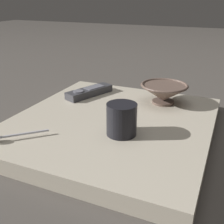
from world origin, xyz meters
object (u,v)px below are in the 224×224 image
cereal_bowl (164,92)px  teaspoon (2,137)px  coffee_mug (122,119)px  tv_remote_near (89,92)px

cereal_bowl → teaspoon: cereal_bowl is taller
cereal_bowl → coffee_mug: bearing=80.6°
cereal_bowl → teaspoon: 0.50m
cereal_bowl → teaspoon: bearing=54.8°
tv_remote_near → cereal_bowl: bearing=-173.6°
coffee_mug → tv_remote_near: 0.31m
cereal_bowl → tv_remote_near: cereal_bowl is taller
coffee_mug → tv_remote_near: bearing=-47.1°
cereal_bowl → coffee_mug: (0.04, 0.26, 0.00)m
cereal_bowl → tv_remote_near: bearing=6.4°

